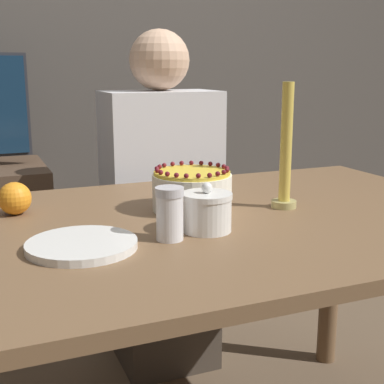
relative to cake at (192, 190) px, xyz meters
The scene contains 9 objects.
wall_behind 1.40m from the cake, 92.03° to the left, with size 8.00×0.05×2.60m.
dining_table 0.19m from the cake, 116.75° to the right, with size 1.58×0.92×0.74m.
cake is the anchor object (origin of this frame).
sugar_bowl 0.19m from the cake, 102.57° to the right, with size 0.11×0.11×0.11m.
sugar_shaker 0.25m from the cake, 123.25° to the right, with size 0.06×0.06×0.11m.
plate_stack 0.38m from the cake, 148.29° to the right, with size 0.22×0.22×0.02m.
candle 0.25m from the cake, 17.59° to the right, with size 0.06×0.06×0.32m.
orange_fruit_0 0.44m from the cake, 163.65° to the left, with size 0.08×0.08×0.08m.
person_man_blue_shirt 0.64m from the cake, 78.48° to the left, with size 0.40×0.34×1.22m.
Camera 1 is at (-0.46, -1.12, 1.09)m, focal length 50.00 mm.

